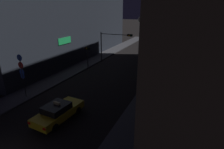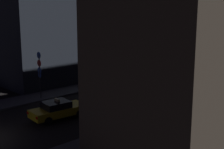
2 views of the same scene
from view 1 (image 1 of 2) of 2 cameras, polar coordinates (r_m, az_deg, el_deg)
name	(u,v)px [view 1 (image 1 of 2)]	position (r m, az deg, el deg)	size (l,w,h in m)	color
sidewalk_left	(99,57)	(33.91, -4.07, 5.28)	(2.78, 55.67, 0.16)	#424247
sidewalk_right	(167,65)	(30.44, 16.61, 2.80)	(2.78, 55.67, 0.16)	#424247
taxi	(58,112)	(15.65, -16.27, -10.95)	(2.13, 4.57, 1.62)	yellow
traffic_light_overhead	(113,41)	(29.63, 0.38, 10.31)	(5.34, 0.42, 4.96)	#2D2D33
traffic_light_left_kerb	(87,53)	(26.93, -7.64, 6.59)	(0.80, 0.42, 3.42)	#2D2D33
traffic_light_right_kerb	(155,52)	(27.68, 13.04, 6.82)	(0.80, 0.42, 3.57)	#2D2D33
sign_pole_left	(22,72)	(19.68, -26.07, 0.67)	(0.63, 0.10, 4.35)	#2D2D33
street_lamp_near_block	(139,55)	(14.98, 8.37, 6.13)	(0.44, 0.44, 7.82)	#2D2D33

